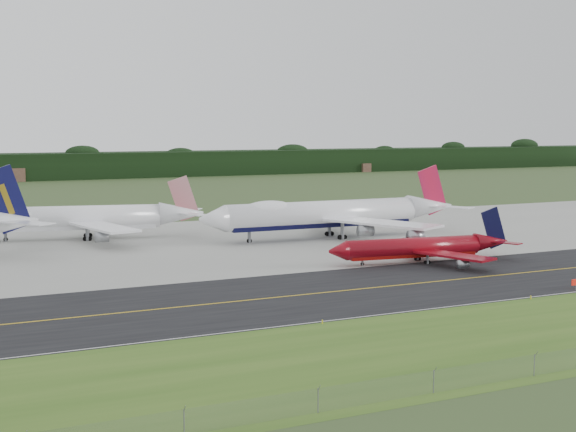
# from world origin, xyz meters

# --- Properties ---
(ground) EXTENTS (600.00, 600.00, 0.00)m
(ground) POSITION_xyz_m (0.00, 0.00, 0.00)
(ground) COLOR #2F441F
(ground) RESTS_ON ground
(grass_verge) EXTENTS (400.00, 30.00, 0.01)m
(grass_verge) POSITION_xyz_m (0.00, -35.00, 0.01)
(grass_verge) COLOR #34591A
(grass_verge) RESTS_ON ground
(taxiway) EXTENTS (400.00, 32.00, 0.02)m
(taxiway) POSITION_xyz_m (0.00, -4.00, 0.01)
(taxiway) COLOR black
(taxiway) RESTS_ON ground
(apron) EXTENTS (400.00, 78.00, 0.01)m
(apron) POSITION_xyz_m (0.00, 51.00, 0.01)
(apron) COLOR gray
(apron) RESTS_ON ground
(taxiway_centreline) EXTENTS (400.00, 0.40, 0.00)m
(taxiway_centreline) POSITION_xyz_m (0.00, -4.00, 0.03)
(taxiway_centreline) COLOR gold
(taxiway_centreline) RESTS_ON taxiway
(taxiway_edge_line) EXTENTS (400.00, 0.25, 0.00)m
(taxiway_edge_line) POSITION_xyz_m (0.00, -19.50, 0.03)
(taxiway_edge_line) COLOR silver
(taxiway_edge_line) RESTS_ON taxiway
(horizon_treeline) EXTENTS (700.00, 25.00, 12.00)m
(horizon_treeline) POSITION_xyz_m (0.00, 273.76, 5.47)
(horizon_treeline) COLOR black
(horizon_treeline) RESTS_ON ground
(jet_ba_747) EXTENTS (61.90, 51.38, 15.59)m
(jet_ba_747) POSITION_xyz_m (10.15, 46.92, 5.31)
(jet_ba_747) COLOR white
(jet_ba_747) RESTS_ON ground
(jet_red_737) EXTENTS (35.79, 28.97, 9.66)m
(jet_red_737) POSITION_xyz_m (10.29, 12.09, 2.67)
(jet_red_737) COLOR maroon
(jet_red_737) RESTS_ON ground
(jet_star_tail) EXTENTS (51.24, 42.15, 13.61)m
(jet_star_tail) POSITION_xyz_m (-38.74, 68.12, 4.54)
(jet_star_tail) COLOR white
(jet_star_tail) RESTS_ON ground
(edge_marker_left) EXTENTS (0.16, 0.16, 0.50)m
(edge_marker_left) POSITION_xyz_m (-27.17, -20.50, 0.25)
(edge_marker_left) COLOR yellow
(edge_marker_left) RESTS_ON ground
(edge_marker_center) EXTENTS (0.16, 0.16, 0.50)m
(edge_marker_center) POSITION_xyz_m (6.36, -20.50, 0.25)
(edge_marker_center) COLOR yellow
(edge_marker_center) RESTS_ON ground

